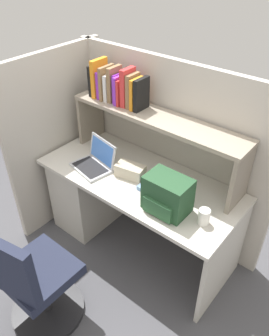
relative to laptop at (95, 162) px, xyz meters
The scene contains 12 objects.
ground_plane 0.86m from the laptop, 16.80° to the left, with size 8.00×8.00×0.00m, color #4C4C51.
desk 0.39m from the laptop, 107.57° to the left, with size 1.60×0.70×0.73m.
cubicle_partition_rear 0.60m from the laptop, 53.90° to the left, with size 1.84×0.05×1.55m, color #BCB5A8.
cubicle_partition_left 0.50m from the laptop, behind, with size 0.05×1.06×1.55m, color #BCB5A8.
overhead_hutch 0.56m from the laptop, 40.85° to the left, with size 1.44×0.28×0.45m.
reference_books_on_shelf 0.61m from the laptop, 95.82° to the left, with size 0.49×0.18×0.30m.
laptop is the anchor object (origin of this frame).
backpack 0.72m from the laptop, ahead, with size 0.30×0.23×0.26m.
computer_mouse 0.46m from the laptop, ahead, with size 0.06×0.10×0.03m, color #7299C6.
paper_cup 0.98m from the laptop, ahead, with size 0.08×0.08×0.11m, color white.
tissue_box 0.30m from the laptop, 15.86° to the left, with size 0.22×0.12×0.10m, color #BFB299.
office_chair 0.99m from the laptop, 72.70° to the right, with size 0.52×0.52×0.93m.
Camera 1 is at (1.29, -1.61, 2.31)m, focal length 36.38 mm.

